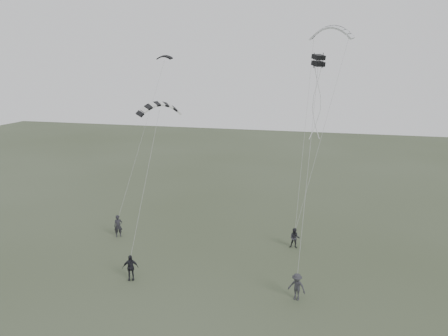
% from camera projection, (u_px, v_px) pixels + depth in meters
% --- Properties ---
extents(ground, '(140.00, 140.00, 0.00)m').
position_uv_depth(ground, '(190.00, 275.00, 31.46)').
color(ground, '#364029').
rests_on(ground, ground).
extents(flyer_left, '(0.85, 0.77, 1.96)m').
position_uv_depth(flyer_left, '(118.00, 226.00, 38.15)').
color(flyer_left, black).
rests_on(flyer_left, ground).
extents(flyer_right, '(0.86, 0.68, 1.71)m').
position_uv_depth(flyer_right, '(295.00, 238.00, 35.82)').
color(flyer_right, black).
rests_on(flyer_right, ground).
extents(flyer_center, '(1.18, 0.85, 1.86)m').
position_uv_depth(flyer_center, '(130.00, 268.00, 30.52)').
color(flyer_center, black).
rests_on(flyer_center, ground).
extents(flyer_far, '(1.31, 0.98, 1.81)m').
position_uv_depth(flyer_far, '(297.00, 287.00, 27.95)').
color(flyer_far, '#2A2A2E').
rests_on(flyer_far, ground).
extents(kite_dark_small, '(1.58, 0.76, 0.60)m').
position_uv_depth(kite_dark_small, '(164.00, 56.00, 40.07)').
color(kite_dark_small, black).
rests_on(kite_dark_small, flyer_left).
extents(kite_pale_large, '(3.99, 2.01, 1.74)m').
position_uv_depth(kite_pale_large, '(332.00, 27.00, 37.74)').
color(kite_pale_large, '#B7B9BD').
rests_on(kite_pale_large, flyer_right).
extents(kite_striped, '(3.34, 3.15, 1.48)m').
position_uv_depth(kite_striped, '(159.00, 104.00, 33.51)').
color(kite_striped, black).
rests_on(kite_striped, flyer_center).
extents(kite_box, '(1.07, 1.09, 0.87)m').
position_uv_depth(kite_box, '(318.00, 60.00, 29.95)').
color(kite_box, black).
rests_on(kite_box, flyer_far).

